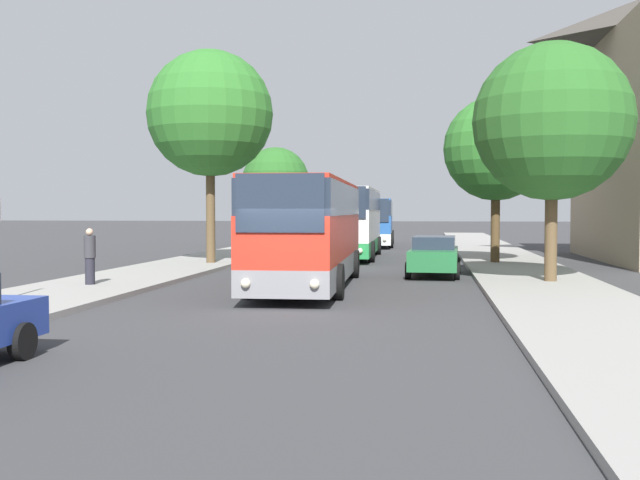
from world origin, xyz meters
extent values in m
plane|color=#38383A|center=(0.00, 0.00, 0.00)|extent=(300.00, 300.00, 0.00)
cube|color=gray|center=(-7.00, 0.00, 0.07)|extent=(4.00, 120.00, 0.15)
cube|color=gray|center=(7.00, 0.00, 0.07)|extent=(4.00, 120.00, 0.15)
cube|color=gray|center=(-0.40, 5.19, 0.62)|extent=(2.78, 11.34, 0.70)
cube|color=red|center=(-0.40, 5.19, 1.64)|extent=(2.78, 11.34, 1.34)
cube|color=#232D3D|center=(-0.40, 5.19, 2.79)|extent=(2.80, 11.11, 0.95)
cube|color=red|center=(-0.40, 5.19, 3.32)|extent=(2.73, 11.11, 0.12)
cube|color=#232D3D|center=(-0.23, -0.48, 2.64)|extent=(2.21, 0.12, 1.45)
sphere|color=#F4EAC1|center=(-1.09, -0.52, 0.66)|extent=(0.24, 0.24, 0.24)
sphere|color=#F4EAC1|center=(0.63, -0.47, 0.66)|extent=(0.24, 0.24, 0.24)
cylinder|color=black|center=(-1.52, 1.77, 0.50)|extent=(0.33, 1.01, 1.00)
cylinder|color=black|center=(0.93, 1.84, 0.50)|extent=(0.33, 1.01, 1.00)
cylinder|color=black|center=(-1.72, 8.53, 0.50)|extent=(0.33, 1.01, 1.00)
cylinder|color=black|center=(0.73, 8.60, 0.50)|extent=(0.33, 1.01, 1.00)
cube|color=#238942|center=(-0.59, 19.89, 0.62)|extent=(2.73, 10.43, 0.70)
cube|color=silver|center=(-0.59, 19.89, 1.73)|extent=(2.73, 10.43, 1.51)
cube|color=#232D3D|center=(-0.59, 19.89, 2.96)|extent=(2.75, 10.22, 0.95)
cube|color=silver|center=(-0.59, 19.89, 3.49)|extent=(2.67, 10.22, 0.12)
cube|color=#232D3D|center=(-0.51, 14.66, 2.81)|extent=(2.31, 0.10, 1.45)
sphere|color=#F4EAC1|center=(-1.41, 14.63, 0.66)|extent=(0.24, 0.24, 0.24)
sphere|color=#F4EAC1|center=(0.38, 14.66, 0.66)|extent=(0.24, 0.24, 0.24)
cylinder|color=black|center=(-1.83, 16.75, 0.50)|extent=(0.32, 1.00, 1.00)
cylinder|color=black|center=(0.74, 16.79, 0.50)|extent=(0.32, 1.00, 1.00)
cylinder|color=black|center=(-1.93, 22.99, 0.50)|extent=(0.32, 1.00, 1.00)
cylinder|color=black|center=(0.64, 23.03, 0.50)|extent=(0.32, 1.00, 1.00)
cube|color=silver|center=(-0.40, 33.51, 0.62)|extent=(2.99, 11.46, 0.70)
cube|color=#285BA8|center=(-0.40, 33.51, 1.55)|extent=(2.99, 11.46, 1.15)
cube|color=#232D3D|center=(-0.40, 33.51, 2.60)|extent=(3.01, 11.23, 0.95)
cube|color=#285BA8|center=(-0.40, 33.51, 3.13)|extent=(2.93, 11.23, 0.12)
cube|color=#232D3D|center=(-0.17, 27.81, 2.45)|extent=(2.29, 0.15, 1.45)
sphere|color=#F4EAC1|center=(-1.06, 27.75, 0.66)|extent=(0.24, 0.24, 0.24)
sphere|color=#F4EAC1|center=(0.72, 27.82, 0.66)|extent=(0.24, 0.24, 0.24)
cylinder|color=black|center=(-1.53, 30.06, 0.50)|extent=(0.34, 1.01, 1.00)
cylinder|color=black|center=(1.01, 30.16, 0.50)|extent=(0.34, 1.01, 1.00)
cylinder|color=black|center=(-1.80, 36.87, 0.50)|extent=(0.34, 1.01, 1.00)
cylinder|color=black|center=(0.74, 36.97, 0.50)|extent=(0.34, 1.01, 1.00)
cylinder|color=black|center=(-3.22, -7.07, 0.31)|extent=(0.21, 0.62, 0.62)
cube|color=#236B38|center=(3.60, 9.81, 0.67)|extent=(1.93, 4.77, 0.72)
cube|color=#232D3D|center=(3.61, 10.00, 1.25)|extent=(1.62, 2.51, 0.46)
cylinder|color=black|center=(4.39, 8.32, 0.31)|extent=(0.23, 0.63, 0.62)
cylinder|color=black|center=(2.68, 8.40, 0.31)|extent=(0.23, 0.63, 0.62)
cylinder|color=black|center=(4.53, 11.23, 0.31)|extent=(0.23, 0.63, 0.62)
cylinder|color=black|center=(2.81, 11.31, 0.31)|extent=(0.23, 0.63, 0.62)
cylinder|color=#23232D|center=(-7.06, 3.52, 0.57)|extent=(0.30, 0.30, 0.83)
cylinder|color=#333338|center=(-7.06, 3.52, 1.33)|extent=(0.36, 0.36, 0.69)
sphere|color=tan|center=(-7.06, 3.52, 1.79)|extent=(0.23, 0.23, 0.23)
cylinder|color=brown|center=(-6.73, 30.73, 1.45)|extent=(0.40, 0.40, 2.60)
sphere|color=#286023|center=(-6.73, 30.73, 4.44)|extent=(4.48, 4.48, 4.48)
cylinder|color=brown|center=(-6.14, 13.53, 2.39)|extent=(0.40, 0.40, 4.49)
sphere|color=#2D7028|center=(-6.14, 13.53, 6.71)|extent=(5.53, 5.53, 5.53)
cylinder|color=brown|center=(7.34, 6.76, 1.78)|extent=(0.40, 0.40, 3.26)
sphere|color=#286023|center=(7.34, 6.76, 5.34)|extent=(5.13, 5.13, 5.13)
cylinder|color=#513D23|center=(6.34, 15.63, 1.81)|extent=(0.40, 0.40, 3.31)
sphere|color=#2D7028|center=(6.34, 15.63, 5.20)|extent=(4.63, 4.63, 4.63)
camera|label=1|loc=(3.36, -18.44, 2.46)|focal=42.00mm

